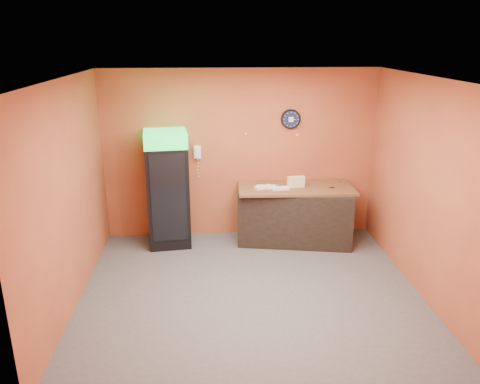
{
  "coord_description": "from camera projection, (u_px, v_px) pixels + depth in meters",
  "views": [
    {
      "loc": [
        -0.51,
        -5.54,
        3.26
      ],
      "look_at": [
        -0.1,
        0.6,
        1.21
      ],
      "focal_mm": 35.0,
      "sensor_mm": 36.0,
      "label": 1
    }
  ],
  "objects": [
    {
      "name": "ceiling",
      "position": [
        252.0,
        78.0,
        5.43
      ],
      "size": [
        4.5,
        4.0,
        0.02
      ],
      "primitive_type": "cube",
      "color": "white",
      "rests_on": "back_wall"
    },
    {
      "name": "floor",
      "position": [
        250.0,
        291.0,
        6.31
      ],
      "size": [
        4.5,
        4.5,
        0.0
      ],
      "primitive_type": "plane",
      "color": "#47474C",
      "rests_on": "ground"
    },
    {
      "name": "right_wall",
      "position": [
        425.0,
        189.0,
        6.01
      ],
      "size": [
        0.02,
        4.0,
        2.8
      ],
      "primitive_type": "cube",
      "color": "#B55D33",
      "rests_on": "floor"
    },
    {
      "name": "left_wall",
      "position": [
        68.0,
        197.0,
        5.72
      ],
      "size": [
        0.02,
        4.0,
        2.8
      ],
      "primitive_type": "cube",
      "color": "#B55D33",
      "rests_on": "floor"
    },
    {
      "name": "beverage_cooler",
      "position": [
        167.0,
        191.0,
        7.46
      ],
      "size": [
        0.73,
        0.73,
        1.88
      ],
      "rotation": [
        0.0,
        0.0,
        0.11
      ],
      "color": "black",
      "rests_on": "floor"
    },
    {
      "name": "wrapped_sandwich_left",
      "position": [
        263.0,
        187.0,
        7.49
      ],
      "size": [
        0.3,
        0.21,
        0.04
      ],
      "primitive_type": "cube",
      "rotation": [
        0.0,
        0.0,
        0.39
      ],
      "color": "silver",
      "rests_on": "butcher_paper"
    },
    {
      "name": "butcher_paper",
      "position": [
        296.0,
        188.0,
        7.58
      ],
      "size": [
        1.9,
        0.9,
        0.04
      ],
      "primitive_type": "cube",
      "rotation": [
        0.0,
        0.0,
        -0.04
      ],
      "color": "brown",
      "rests_on": "prep_counter"
    },
    {
      "name": "wall_clock",
      "position": [
        291.0,
        119.0,
        7.6
      ],
      "size": [
        0.32,
        0.06,
        0.32
      ],
      "color": "black",
      "rests_on": "back_wall"
    },
    {
      "name": "prep_counter",
      "position": [
        295.0,
        215.0,
        7.73
      ],
      "size": [
        1.93,
        1.11,
        0.91
      ],
      "primitive_type": "cube",
      "rotation": [
        0.0,
        0.0,
        -0.17
      ],
      "color": "black",
      "rests_on": "floor"
    },
    {
      "name": "wall_phone",
      "position": [
        197.0,
        152.0,
        7.64
      ],
      "size": [
        0.11,
        0.1,
        0.21
      ],
      "color": "white",
      "rests_on": "back_wall"
    },
    {
      "name": "back_wall",
      "position": [
        240.0,
        155.0,
        7.76
      ],
      "size": [
        4.5,
        0.02,
        2.8
      ],
      "primitive_type": "cube",
      "color": "#B55D33",
      "rests_on": "floor"
    },
    {
      "name": "sub_roll_stack",
      "position": [
        296.0,
        182.0,
        7.53
      ],
      "size": [
        0.29,
        0.14,
        0.18
      ],
      "rotation": [
        0.0,
        0.0,
        0.14
      ],
      "color": "#F4E1BD",
      "rests_on": "butcher_paper"
    },
    {
      "name": "wrapped_sandwich_right",
      "position": [
        266.0,
        187.0,
        7.49
      ],
      "size": [
        0.31,
        0.14,
        0.04
      ],
      "primitive_type": "cube",
      "rotation": [
        0.0,
        0.0,
        -0.05
      ],
      "color": "silver",
      "rests_on": "butcher_paper"
    },
    {
      "name": "kitchen_tool",
      "position": [
        277.0,
        186.0,
        7.51
      ],
      "size": [
        0.06,
        0.06,
        0.06
      ],
      "primitive_type": "cylinder",
      "color": "silver",
      "rests_on": "butcher_paper"
    },
    {
      "name": "wrapped_sandwich_mid",
      "position": [
        280.0,
        188.0,
        7.43
      ],
      "size": [
        0.29,
        0.13,
        0.04
      ],
      "primitive_type": "cube",
      "rotation": [
        0.0,
        0.0,
        0.09
      ],
      "color": "silver",
      "rests_on": "butcher_paper"
    }
  ]
}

